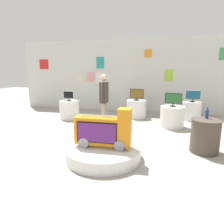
# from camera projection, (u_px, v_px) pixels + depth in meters

# --- Properties ---
(ground_plane) EXTENTS (30.00, 30.00, 0.00)m
(ground_plane) POSITION_uv_depth(u_px,v_px,m) (93.00, 149.00, 4.79)
(ground_plane) COLOR #9E998E
(back_wall_display) EXTENTS (10.44, 0.13, 3.22)m
(back_wall_display) POSITION_uv_depth(u_px,v_px,m) (128.00, 76.00, 8.96)
(back_wall_display) COLOR silver
(back_wall_display) RESTS_ON ground
(main_display_pedestal) EXTENTS (1.61, 1.61, 0.25)m
(main_display_pedestal) POSITION_uv_depth(u_px,v_px,m) (103.00, 152.00, 4.26)
(main_display_pedestal) COLOR silver
(main_display_pedestal) RESTS_ON ground
(novelty_firetruck_tv) EXTENTS (1.18, 0.38, 0.85)m
(novelty_firetruck_tv) POSITION_uv_depth(u_px,v_px,m) (104.00, 131.00, 4.15)
(novelty_firetruck_tv) COLOR gray
(novelty_firetruck_tv) RESTS_ON main_display_pedestal
(display_pedestal_left_rear) EXTENTS (0.77, 0.77, 0.70)m
(display_pedestal_left_rear) POSITION_uv_depth(u_px,v_px,m) (172.00, 117.00, 6.56)
(display_pedestal_left_rear) COLOR silver
(display_pedestal_left_rear) RESTS_ON ground
(tv_on_left_rear) EXTENTS (0.53, 0.20, 0.44)m
(tv_on_left_rear) POSITION_uv_depth(u_px,v_px,m) (173.00, 99.00, 6.43)
(tv_on_left_rear) COLOR black
(tv_on_left_rear) RESTS_ON display_pedestal_left_rear
(display_pedestal_center_rear) EXTENTS (0.67, 0.67, 0.70)m
(display_pedestal_center_rear) POSITION_uv_depth(u_px,v_px,m) (192.00, 111.00, 7.52)
(display_pedestal_center_rear) COLOR silver
(display_pedestal_center_rear) RESTS_ON ground
(tv_on_center_rear) EXTENTS (0.56, 0.18, 0.42)m
(tv_on_center_rear) POSITION_uv_depth(u_px,v_px,m) (193.00, 95.00, 7.40)
(tv_on_center_rear) COLOR black
(tv_on_center_rear) RESTS_ON display_pedestal_center_rear
(display_pedestal_right_rear) EXTENTS (0.76, 0.76, 0.70)m
(display_pedestal_right_rear) POSITION_uv_depth(u_px,v_px,m) (69.00, 110.00, 7.76)
(display_pedestal_right_rear) COLOR silver
(display_pedestal_right_rear) RESTS_ON ground
(tv_on_right_rear) EXTENTS (0.41, 0.19, 0.38)m
(tv_on_right_rear) POSITION_uv_depth(u_px,v_px,m) (69.00, 96.00, 7.64)
(tv_on_right_rear) COLOR black
(tv_on_right_rear) RESTS_ON display_pedestal_right_rear
(display_pedestal_far_right) EXTENTS (0.77, 0.77, 0.70)m
(display_pedestal_far_right) POSITION_uv_depth(u_px,v_px,m) (136.00, 109.00, 7.93)
(display_pedestal_far_right) COLOR silver
(display_pedestal_far_right) RESTS_ON ground
(tv_on_far_right) EXTENTS (0.54, 0.21, 0.44)m
(tv_on_far_right) POSITION_uv_depth(u_px,v_px,m) (137.00, 94.00, 7.81)
(tv_on_far_right) COLOR black
(tv_on_far_right) RESTS_ON display_pedestal_far_right
(side_table_round) EXTENTS (0.65, 0.65, 0.77)m
(side_table_round) POSITION_uv_depth(u_px,v_px,m) (205.00, 136.00, 4.51)
(side_table_round) COLOR #4C4238
(side_table_round) RESTS_ON ground
(bottle_on_side_table) EXTENTS (0.07, 0.07, 0.25)m
(bottle_on_side_table) POSITION_uv_depth(u_px,v_px,m) (207.00, 114.00, 4.53)
(bottle_on_side_table) COLOR navy
(bottle_on_side_table) RESTS_ON side_table_round
(shopper_browsing_near_truck) EXTENTS (0.21, 0.56, 1.73)m
(shopper_browsing_near_truck) POSITION_uv_depth(u_px,v_px,m) (104.00, 98.00, 6.17)
(shopper_browsing_near_truck) COLOR gray
(shopper_browsing_near_truck) RESTS_ON ground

